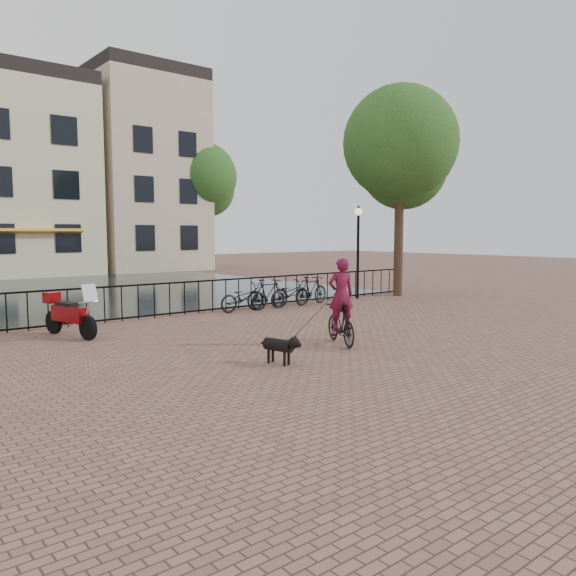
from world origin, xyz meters
TOP-DOWN VIEW (x-y plane):
  - ground at (0.00, 0.00)m, footprint 100.00×100.00m
  - canal_water at (0.00, 17.30)m, footprint 20.00×20.00m
  - railing at (0.00, 8.00)m, footprint 20.00×0.05m
  - canal_house_mid at (0.50, 30.00)m, footprint 8.00×9.50m
  - canal_house_right at (8.50, 30.00)m, footprint 7.00×9.00m
  - tree_near_right at (9.20, 7.30)m, footprint 4.48×4.48m
  - tree_far_right at (12.00, 27.00)m, footprint 4.76×4.76m
  - lamp_post at (7.20, 7.60)m, footprint 0.30×0.30m
  - cyclist at (0.44, 1.67)m, footprint 1.09×1.71m
  - dog at (-1.82, 1.06)m, footprint 0.47×0.91m
  - motorcycle at (-3.94, 6.48)m, footprint 0.90×1.94m
  - parked_bike_0 at (1.80, 7.40)m, footprint 1.74×0.68m
  - parked_bike_1 at (2.75, 7.40)m, footprint 1.67×0.48m
  - parked_bike_2 at (3.70, 7.40)m, footprint 1.74×0.67m
  - parked_bike_3 at (4.65, 7.40)m, footprint 1.72×0.71m

SIDE VIEW (x-z plane):
  - ground at x=0.00m, z-range 0.00..0.00m
  - canal_water at x=0.00m, z-range 0.00..0.00m
  - dog at x=-1.82m, z-range 0.00..0.58m
  - parked_bike_0 at x=1.80m, z-range 0.00..0.90m
  - parked_bike_2 at x=3.70m, z-range 0.00..0.90m
  - parked_bike_1 at x=2.75m, z-range 0.00..1.00m
  - parked_bike_3 at x=4.65m, z-range 0.00..1.00m
  - railing at x=0.00m, z-range -0.01..1.02m
  - motorcycle at x=-3.94m, z-range 0.00..1.35m
  - cyclist at x=0.44m, z-range -0.27..1.99m
  - lamp_post at x=7.20m, z-range 0.65..4.10m
  - canal_house_mid at x=0.50m, z-range 0.00..11.80m
  - tree_near_right at x=9.20m, z-range 1.85..10.09m
  - tree_far_right at x=12.00m, z-range 1.97..10.73m
  - canal_house_right at x=8.50m, z-range 0.00..13.30m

